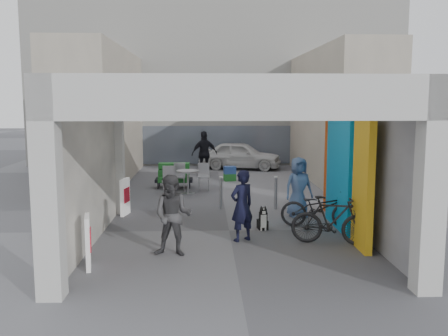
{
  "coord_description": "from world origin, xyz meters",
  "views": [
    {
      "loc": [
        -0.57,
        -11.65,
        3.11
      ],
      "look_at": [
        -0.08,
        1.0,
        1.38
      ],
      "focal_mm": 40.0,
      "sensor_mm": 36.0,
      "label": 1
    }
  ],
  "objects_px": {
    "man_back_turned": "(173,216)",
    "white_van": "(240,155)",
    "man_elderly": "(298,187)",
    "cafe_set": "(185,182)",
    "bicycle_front": "(319,208)",
    "border_collie": "(263,220)",
    "man_crates": "(205,154)",
    "man_with_dog": "(242,206)",
    "bicycle_rear": "(332,220)",
    "produce_stand": "(174,178)"
  },
  "relations": [
    {
      "from": "cafe_set",
      "to": "man_elderly",
      "type": "bearing_deg",
      "value": -49.54
    },
    {
      "from": "man_back_turned",
      "to": "white_van",
      "type": "relative_size",
      "value": 0.45
    },
    {
      "from": "border_collie",
      "to": "man_crates",
      "type": "height_order",
      "value": "man_crates"
    },
    {
      "from": "produce_stand",
      "to": "man_with_dog",
      "type": "distance_m",
      "value": 7.17
    },
    {
      "from": "border_collie",
      "to": "bicycle_front",
      "type": "xyz_separation_m",
      "value": [
        1.4,
        0.16,
        0.25
      ]
    },
    {
      "from": "border_collie",
      "to": "man_with_dog",
      "type": "xyz_separation_m",
      "value": [
        -0.58,
        -0.93,
        0.56
      ]
    },
    {
      "from": "cafe_set",
      "to": "man_crates",
      "type": "bearing_deg",
      "value": 79.42
    },
    {
      "from": "bicycle_front",
      "to": "white_van",
      "type": "bearing_deg",
      "value": 19.44
    },
    {
      "from": "produce_stand",
      "to": "man_elderly",
      "type": "relative_size",
      "value": 0.82
    },
    {
      "from": "produce_stand",
      "to": "cafe_set",
      "type": "bearing_deg",
      "value": -52.3
    },
    {
      "from": "bicycle_rear",
      "to": "man_crates",
      "type": "bearing_deg",
      "value": 30.6
    },
    {
      "from": "cafe_set",
      "to": "bicycle_front",
      "type": "xyz_separation_m",
      "value": [
        3.49,
        -4.92,
        0.16
      ]
    },
    {
      "from": "produce_stand",
      "to": "man_with_dog",
      "type": "bearing_deg",
      "value": -61.71
    },
    {
      "from": "man_with_dog",
      "to": "white_van",
      "type": "height_order",
      "value": "man_with_dog"
    },
    {
      "from": "cafe_set",
      "to": "border_collie",
      "type": "xyz_separation_m",
      "value": [
        2.09,
        -5.08,
        -0.1
      ]
    },
    {
      "from": "man_with_dog",
      "to": "bicycle_rear",
      "type": "xyz_separation_m",
      "value": [
        1.93,
        -0.34,
        -0.27
      ]
    },
    {
      "from": "cafe_set",
      "to": "border_collie",
      "type": "height_order",
      "value": "cafe_set"
    },
    {
      "from": "man_with_dog",
      "to": "man_crates",
      "type": "bearing_deg",
      "value": -116.65
    },
    {
      "from": "man_elderly",
      "to": "cafe_set",
      "type": "bearing_deg",
      "value": 113.41
    },
    {
      "from": "produce_stand",
      "to": "bicycle_rear",
      "type": "height_order",
      "value": "bicycle_rear"
    },
    {
      "from": "man_elderly",
      "to": "bicycle_front",
      "type": "xyz_separation_m",
      "value": [
        0.3,
        -1.18,
        -0.31
      ]
    },
    {
      "from": "bicycle_front",
      "to": "bicycle_rear",
      "type": "height_order",
      "value": "bicycle_rear"
    },
    {
      "from": "cafe_set",
      "to": "man_crates",
      "type": "xyz_separation_m",
      "value": [
        0.68,
        3.64,
        0.59
      ]
    },
    {
      "from": "border_collie",
      "to": "man_with_dog",
      "type": "height_order",
      "value": "man_with_dog"
    },
    {
      "from": "produce_stand",
      "to": "bicycle_front",
      "type": "xyz_separation_m",
      "value": [
        3.9,
        -5.81,
        0.15
      ]
    },
    {
      "from": "border_collie",
      "to": "bicycle_front",
      "type": "distance_m",
      "value": 1.43
    },
    {
      "from": "man_elderly",
      "to": "bicycle_rear",
      "type": "relative_size",
      "value": 0.91
    },
    {
      "from": "man_crates",
      "to": "bicycle_front",
      "type": "height_order",
      "value": "man_crates"
    },
    {
      "from": "man_back_turned",
      "to": "man_crates",
      "type": "distance_m",
      "value": 10.67
    },
    {
      "from": "produce_stand",
      "to": "man_crates",
      "type": "height_order",
      "value": "man_crates"
    },
    {
      "from": "bicycle_rear",
      "to": "cafe_set",
      "type": "bearing_deg",
      "value": 43.6
    },
    {
      "from": "man_back_turned",
      "to": "man_elderly",
      "type": "height_order",
      "value": "man_back_turned"
    },
    {
      "from": "bicycle_rear",
      "to": "bicycle_front",
      "type": "bearing_deg",
      "value": 13.16
    },
    {
      "from": "white_van",
      "to": "bicycle_rear",
      "type": "bearing_deg",
      "value": -161.04
    },
    {
      "from": "man_back_turned",
      "to": "white_van",
      "type": "bearing_deg",
      "value": 88.81
    },
    {
      "from": "man_with_dog",
      "to": "produce_stand",
      "type": "bearing_deg",
      "value": -105.98
    },
    {
      "from": "bicycle_front",
      "to": "cafe_set",
      "type": "bearing_deg",
      "value": 48.44
    },
    {
      "from": "produce_stand",
      "to": "bicycle_rear",
      "type": "relative_size",
      "value": 0.75
    },
    {
      "from": "man_back_turned",
      "to": "bicycle_rear",
      "type": "distance_m",
      "value": 3.46
    },
    {
      "from": "man_back_turned",
      "to": "man_elderly",
      "type": "distance_m",
      "value": 4.53
    },
    {
      "from": "man_elderly",
      "to": "bicycle_front",
      "type": "relative_size",
      "value": 0.86
    },
    {
      "from": "cafe_set",
      "to": "man_with_dog",
      "type": "height_order",
      "value": "man_with_dog"
    },
    {
      "from": "bicycle_rear",
      "to": "man_elderly",
      "type": "bearing_deg",
      "value": 20.57
    },
    {
      "from": "man_crates",
      "to": "border_collie",
      "type": "bearing_deg",
      "value": 83.72
    },
    {
      "from": "border_collie",
      "to": "bicycle_front",
      "type": "height_order",
      "value": "bicycle_front"
    },
    {
      "from": "bicycle_front",
      "to": "bicycle_rear",
      "type": "bearing_deg",
      "value": -168.91
    },
    {
      "from": "produce_stand",
      "to": "man_with_dog",
      "type": "xyz_separation_m",
      "value": [
        1.92,
        -6.9,
        0.45
      ]
    },
    {
      "from": "border_collie",
      "to": "cafe_set",
      "type": "bearing_deg",
      "value": 104.29
    },
    {
      "from": "cafe_set",
      "to": "white_van",
      "type": "height_order",
      "value": "white_van"
    },
    {
      "from": "produce_stand",
      "to": "man_crates",
      "type": "relative_size",
      "value": 0.71
    }
  ]
}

